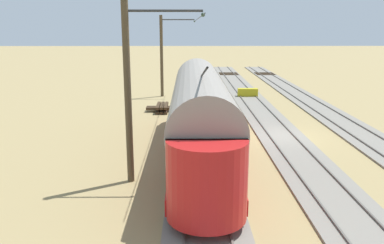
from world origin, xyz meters
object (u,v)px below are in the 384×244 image
catenary_pole_foreground (163,55)px  spare_tie_stack (162,108)px  vintage_streetcar (200,112)px  catenary_pole_mid_near (130,91)px  track_end_bumper (248,93)px

catenary_pole_foreground → spare_tie_stack: bearing=92.8°
vintage_streetcar → catenary_pole_foreground: size_ratio=2.33×
catenary_pole_foreground → catenary_pole_mid_near: bearing=90.0°
track_end_bumper → catenary_pole_mid_near: bearing=68.8°
vintage_streetcar → track_end_bumper: bearing=-106.1°
spare_tie_stack → track_end_bumper: bearing=-140.4°
track_end_bumper → vintage_streetcar: bearing=73.9°
catenary_pole_mid_near → spare_tie_stack: catenary_pole_mid_near is taller
vintage_streetcar → track_end_bumper: 17.66m
vintage_streetcar → catenary_pole_foreground: 17.76m
spare_tie_stack → track_end_bumper: 9.64m
catenary_pole_mid_near → spare_tie_stack: size_ratio=3.04×
catenary_pole_mid_near → vintage_streetcar: bearing=-132.4°
catenary_pole_foreground → track_end_bumper: catenary_pole_foreground is taller
track_end_bumper → spare_tie_stack: bearing=39.6°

